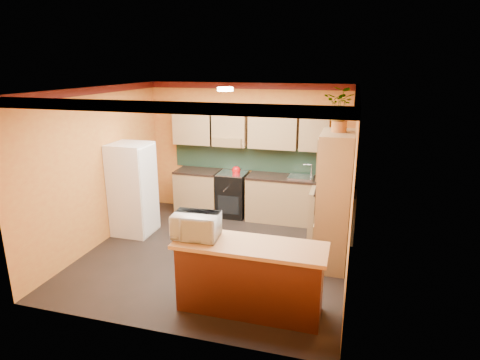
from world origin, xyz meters
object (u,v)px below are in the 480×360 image
at_px(pantry, 334,201).
at_px(microwave, 196,226).
at_px(fridge, 133,189).
at_px(stove, 232,194).
at_px(breakfast_bar, 250,279).
at_px(base_cabinets_back, 262,198).

distance_m(pantry, microwave, 2.26).
bearing_deg(fridge, stove, 42.13).
height_order(stove, breakfast_bar, stove).
bearing_deg(breakfast_bar, pantry, 59.94).
relative_size(breakfast_bar, microwave, 3.12).
distance_m(base_cabinets_back, microwave, 3.25).
bearing_deg(pantry, fridge, 176.11).
distance_m(fridge, breakfast_bar, 3.27).
distance_m(base_cabinets_back, pantry, 2.26).
distance_m(pantry, breakfast_bar, 1.92).
distance_m(base_cabinets_back, stove, 0.63).
bearing_deg(pantry, base_cabinets_back, 132.83).
xyz_separation_m(fridge, pantry, (3.60, -0.24, 0.20)).
xyz_separation_m(base_cabinets_back, fridge, (-2.12, -1.35, 0.41)).
distance_m(fridge, microwave, 2.70).
xyz_separation_m(base_cabinets_back, breakfast_bar, (0.57, -3.18, 0.00)).
relative_size(fridge, breakfast_bar, 0.94).
distance_m(base_cabinets_back, fridge, 2.55).
bearing_deg(fridge, microwave, -42.67).
bearing_deg(pantry, stove, 142.82).
xyz_separation_m(breakfast_bar, microwave, (-0.71, 0.00, 0.65)).
relative_size(stove, fridge, 0.54).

